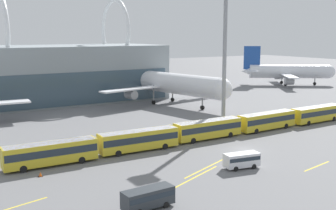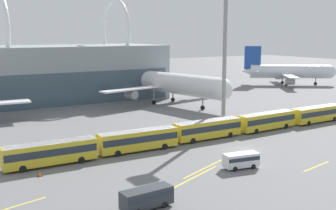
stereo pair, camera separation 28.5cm
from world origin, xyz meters
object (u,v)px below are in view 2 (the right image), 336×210
(airliner_at_gate_far, at_px, (166,83))
(airliner_parked_remote, at_px, (287,72))
(shuttle_bus_3, at_px, (267,120))
(shuttle_bus_0, at_px, (50,152))
(shuttle_bus_1, at_px, (138,139))
(floodlight_mast, at_px, (225,41))
(shuttle_bus_4, at_px, (317,113))
(service_van_foreground, at_px, (241,159))
(service_van_crossing, at_px, (147,197))
(shuttle_bus_2, at_px, (208,128))
(traffic_cone_0, at_px, (40,174))

(airliner_at_gate_far, distance_m, airliner_parked_remote, 59.91)
(airliner_parked_remote, height_order, shuttle_bus_3, airliner_parked_remote)
(airliner_at_gate_far, distance_m, shuttle_bus_0, 56.36)
(shuttle_bus_1, bearing_deg, floodlight_mast, 20.84)
(airliner_at_gate_far, xyz_separation_m, shuttle_bus_0, (-41.92, -37.49, -3.67))
(shuttle_bus_1, relative_size, shuttle_bus_4, 1.00)
(airliner_parked_remote, xyz_separation_m, shuttle_bus_0, (-100.57, -49.65, -2.88))
(shuttle_bus_3, relative_size, service_van_foreground, 2.53)
(airliner_parked_remote, relative_size, service_van_crossing, 5.13)
(airliner_parked_remote, relative_size, shuttle_bus_4, 2.27)
(shuttle_bus_0, relative_size, shuttle_bus_2, 1.00)
(shuttle_bus_2, height_order, floodlight_mast, floodlight_mast)
(airliner_at_gate_far, relative_size, traffic_cone_0, 69.55)
(shuttle_bus_3, distance_m, service_van_foreground, 25.33)
(shuttle_bus_0, distance_m, service_van_foreground, 26.96)
(shuttle_bus_2, height_order, shuttle_bus_3, same)
(shuttle_bus_2, bearing_deg, service_van_foreground, -111.01)
(shuttle_bus_0, height_order, shuttle_bus_3, same)
(airliner_at_gate_far, relative_size, shuttle_bus_3, 3.18)
(service_van_foreground, bearing_deg, shuttle_bus_3, 47.60)
(airliner_parked_remote, distance_m, shuttle_bus_1, 99.68)
(airliner_parked_remote, xyz_separation_m, shuttle_bus_1, (-86.45, -49.55, -2.88))
(airliner_at_gate_far, height_order, airliner_parked_remote, airliner_parked_remote)
(shuttle_bus_4, xyz_separation_m, service_van_foreground, (-34.18, -15.12, -0.70))
(shuttle_bus_4, xyz_separation_m, service_van_crossing, (-51.94, -20.33, -0.65))
(service_van_foreground, bearing_deg, shuttle_bus_0, 155.87)
(airliner_at_gate_far, relative_size, shuttle_bus_0, 3.18)
(airliner_parked_remote, bearing_deg, floodlight_mast, -112.05)
(shuttle_bus_0, bearing_deg, shuttle_bus_2, 2.31)
(traffic_cone_0, bearing_deg, airliner_at_gate_far, 42.91)
(airliner_parked_remote, bearing_deg, shuttle_bus_3, -105.20)
(floodlight_mast, bearing_deg, shuttle_bus_2, -141.34)
(shuttle_bus_0, relative_size, floodlight_mast, 0.49)
(shuttle_bus_0, relative_size, shuttle_bus_4, 1.00)
(shuttle_bus_4, height_order, traffic_cone_0, shuttle_bus_4)
(shuttle_bus_1, xyz_separation_m, traffic_cone_0, (-16.70, -3.98, -1.68))
(shuttle_bus_3, bearing_deg, airliner_at_gate_far, 88.67)
(shuttle_bus_3, distance_m, shuttle_bus_4, 14.13)
(airliner_parked_remote, xyz_separation_m, shuttle_bus_2, (-72.32, -49.09, -2.88))
(shuttle_bus_2, height_order, traffic_cone_0, shuttle_bus_2)
(shuttle_bus_2, xyz_separation_m, floodlight_mast, (9.75, 7.80, 15.18))
(airliner_parked_remote, height_order, shuttle_bus_2, airliner_parked_remote)
(shuttle_bus_3, height_order, service_van_foreground, shuttle_bus_3)
(shuttle_bus_2, height_order, service_van_crossing, shuttle_bus_2)
(traffic_cone_0, bearing_deg, service_van_crossing, -66.55)
(shuttle_bus_2, xyz_separation_m, traffic_cone_0, (-30.82, -4.44, -1.68))
(airliner_parked_remote, relative_size, service_van_foreground, 5.71)
(airliner_at_gate_far, distance_m, shuttle_bus_1, 46.73)
(airliner_at_gate_far, xyz_separation_m, shuttle_bus_4, (14.58, -37.47, -3.67))
(shuttle_bus_4, bearing_deg, shuttle_bus_2, 177.85)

